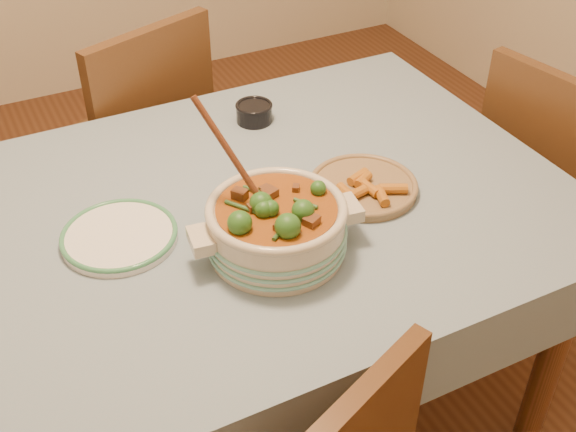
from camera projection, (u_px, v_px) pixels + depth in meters
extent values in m
plane|color=#4F2816|center=(228.00, 422.00, 2.09)|extent=(4.50, 4.50, 0.00)
cube|color=brown|center=(212.00, 225.00, 1.65)|extent=(1.60, 1.00, 0.05)
cube|color=gray|center=(211.00, 216.00, 1.63)|extent=(1.68, 1.08, 0.01)
cylinder|color=brown|center=(552.00, 355.00, 1.83)|extent=(0.07, 0.07, 0.70)
cylinder|color=brown|center=(372.00, 182.00, 2.44)|extent=(0.07, 0.07, 0.70)
cylinder|color=beige|center=(277.00, 230.00, 1.49)|extent=(0.32, 0.32, 0.11)
torus|color=beige|center=(276.00, 209.00, 1.46)|extent=(0.29, 0.29, 0.02)
cube|color=beige|center=(348.00, 208.00, 1.53)|extent=(0.05, 0.08, 0.03)
cube|color=beige|center=(201.00, 240.00, 1.44)|extent=(0.05, 0.08, 0.03)
cylinder|color=#985016|center=(276.00, 212.00, 1.47)|extent=(0.25, 0.25, 0.02)
cylinder|color=white|center=(119.00, 237.00, 1.55)|extent=(0.30, 0.30, 0.02)
torus|color=#408D5D|center=(119.00, 234.00, 1.55)|extent=(0.25, 0.25, 0.01)
cylinder|color=black|center=(254.00, 113.00, 1.95)|extent=(0.12, 0.12, 0.05)
torus|color=black|center=(254.00, 105.00, 1.93)|extent=(0.10, 0.10, 0.01)
cylinder|color=black|center=(254.00, 109.00, 1.94)|extent=(0.08, 0.08, 0.01)
cylinder|color=#856749|center=(363.00, 187.00, 1.70)|extent=(0.30, 0.30, 0.02)
torus|color=#856749|center=(363.00, 184.00, 1.69)|extent=(0.26, 0.26, 0.01)
cube|color=#55341A|center=(125.00, 146.00, 2.40)|extent=(0.56, 0.56, 0.04)
cube|color=#55341A|center=(155.00, 104.00, 2.16)|extent=(0.42, 0.19, 0.47)
cylinder|color=#55341A|center=(143.00, 162.00, 2.76)|extent=(0.04, 0.04, 0.47)
cylinder|color=#55341A|center=(59.00, 204.00, 2.54)|extent=(0.04, 0.04, 0.47)
cylinder|color=#55341A|center=(209.00, 201.00, 2.55)|extent=(0.04, 0.04, 0.47)
cylinder|color=#55341A|center=(124.00, 251.00, 2.34)|extent=(0.04, 0.04, 0.47)
cube|color=#55341A|center=(565.00, 189.00, 2.24)|extent=(0.49, 0.49, 0.04)
cube|color=#55341A|center=(543.00, 147.00, 2.02)|extent=(0.12, 0.42, 0.45)
cylinder|color=#55341A|center=(538.00, 199.00, 2.58)|extent=(0.04, 0.04, 0.45)
cylinder|color=#55341A|center=(562.00, 297.00, 2.18)|extent=(0.04, 0.04, 0.45)
cylinder|color=#55341A|center=(471.00, 237.00, 2.41)|extent=(0.04, 0.04, 0.45)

